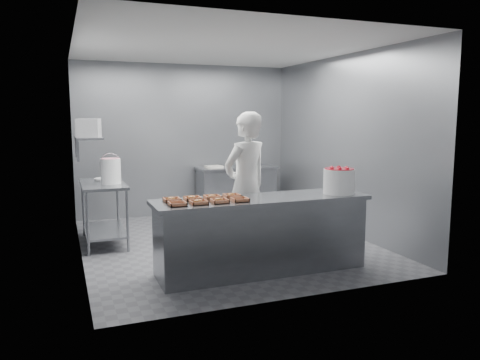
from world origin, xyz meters
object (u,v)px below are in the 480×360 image
at_px(prep_table, 104,204).
at_px(tray_4, 172,200).
at_px(strawberry_tub, 339,180).
at_px(service_counter, 262,234).
at_px(worker, 246,186).
at_px(back_counter, 236,190).
at_px(glaze_bucket, 111,170).
at_px(tray_3, 240,199).
at_px(tray_1, 199,202).
at_px(tray_5, 192,198).
at_px(appliance, 89,128).
at_px(tray_0, 177,204).
at_px(tray_2, 219,201).
at_px(tray_7, 232,196).
at_px(tray_6, 212,197).

relative_size(prep_table, tray_4, 6.40).
bearing_deg(strawberry_tub, service_counter, 175.33).
relative_size(service_counter, worker, 1.36).
xyz_separation_m(service_counter, back_counter, (0.90, 3.25, -0.00)).
distance_m(worker, glaze_bucket, 2.00).
bearing_deg(tray_3, tray_1, -180.00).
bearing_deg(glaze_bucket, tray_5, -66.74).
distance_m(back_counter, appliance, 3.32).
relative_size(back_counter, tray_0, 8.01).
xyz_separation_m(tray_4, glaze_bucket, (-0.49, 1.70, 0.17)).
bearing_deg(tray_5, tray_2, -46.98).
relative_size(back_counter, appliance, 4.44).
height_order(worker, strawberry_tub, worker).
height_order(tray_0, glaze_bucket, glaze_bucket).
relative_size(tray_2, strawberry_tub, 0.49).
distance_m(back_counter, tray_5, 3.59).
bearing_deg(tray_7, tray_0, -160.27).
relative_size(tray_1, glaze_bucket, 0.43).
distance_m(prep_table, glaze_bucket, 0.52).
relative_size(tray_3, tray_5, 1.00).
distance_m(service_counter, strawberry_tub, 1.18).
xyz_separation_m(tray_7, worker, (0.37, 0.47, 0.03)).
relative_size(tray_4, worker, 0.10).
height_order(tray_6, strawberry_tub, strawberry_tub).
xyz_separation_m(prep_table, appliance, (-0.17, -0.15, 1.10)).
bearing_deg(appliance, back_counter, 40.83).
bearing_deg(tray_1, prep_table, 111.90).
relative_size(tray_0, glaze_bucket, 0.43).
bearing_deg(tray_5, glaze_bucket, 113.26).
distance_m(service_counter, appliance, 2.84).
distance_m(tray_2, tray_4, 0.54).
height_order(tray_2, worker, worker).
bearing_deg(back_counter, tray_0, -120.01).
relative_size(tray_2, worker, 0.10).
bearing_deg(back_counter, appliance, -151.89).
relative_size(tray_1, tray_7, 1.00).
relative_size(strawberry_tub, appliance, 1.13).
height_order(tray_1, glaze_bucket, glaze_bucket).
bearing_deg(tray_1, back_counter, 63.09).
bearing_deg(worker, prep_table, -61.20).
relative_size(tray_5, tray_6, 1.00).
distance_m(tray_0, tray_6, 0.54).
distance_m(tray_0, tray_2, 0.48).
bearing_deg(tray_3, tray_0, 180.00).
xyz_separation_m(back_counter, tray_4, (-1.95, -3.12, 0.47)).
height_order(tray_1, tray_6, same).
bearing_deg(tray_3, tray_7, 90.67).
bearing_deg(tray_6, strawberry_tub, -7.60).
xyz_separation_m(tray_1, tray_2, (0.24, 0.00, 0.00)).
xyz_separation_m(tray_2, strawberry_tub, (1.58, 0.05, 0.15)).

